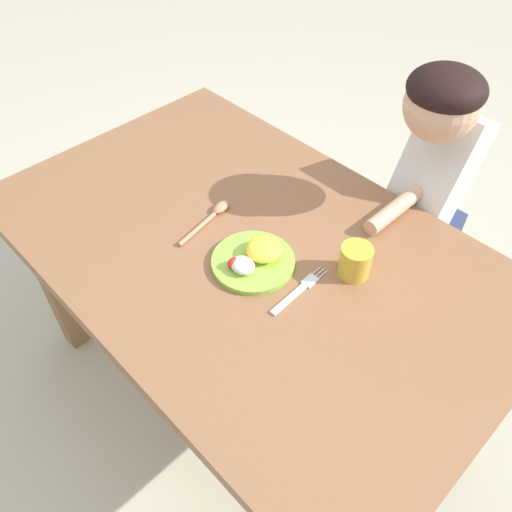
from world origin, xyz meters
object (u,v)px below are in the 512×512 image
(fork, at_px, (298,291))
(spoon, at_px, (213,215))
(drinking_cup, at_px, (355,261))
(plate, at_px, (255,258))
(person, at_px, (424,207))

(fork, xyz_separation_m, spoon, (-0.33, 0.03, 0.01))
(fork, bearing_deg, drinking_cup, -22.59)
(fork, distance_m, drinking_cup, 0.15)
(plate, distance_m, person, 0.59)
(plate, distance_m, drinking_cup, 0.24)
(plate, height_order, spoon, plate)
(drinking_cup, xyz_separation_m, person, (-0.05, 0.42, -0.12))
(plate, xyz_separation_m, drinking_cup, (0.19, 0.15, 0.02))
(plate, bearing_deg, drinking_cup, 38.33)
(plate, relative_size, fork, 1.10)
(spoon, bearing_deg, drinking_cup, -84.24)
(plate, xyz_separation_m, spoon, (-0.20, 0.03, -0.01))
(person, bearing_deg, drinking_cup, 97.32)
(person, bearing_deg, spoon, 58.24)
(fork, xyz_separation_m, drinking_cup, (0.05, 0.14, 0.04))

